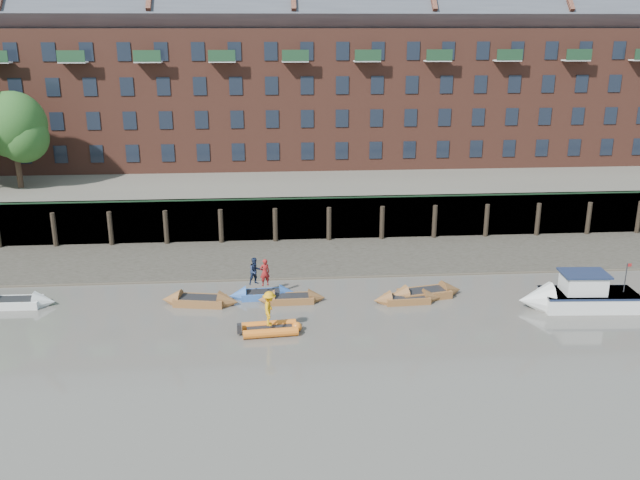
{
  "coord_description": "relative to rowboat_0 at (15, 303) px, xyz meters",
  "views": [
    {
      "loc": [
        -2.33,
        -26.47,
        15.47
      ],
      "look_at": [
        0.59,
        12.0,
        3.2
      ],
      "focal_mm": 38.0,
      "sensor_mm": 36.0,
      "label": 1
    }
  ],
  "objects": [
    {
      "name": "ground",
      "position": [
        17.15,
        -10.77,
        -0.23
      ],
      "size": [
        220.0,
        220.0,
        0.0
      ],
      "primitive_type": "plane",
      "color": "#5C5851",
      "rests_on": "ground"
    },
    {
      "name": "foreshore",
      "position": [
        17.15,
        7.23,
        -0.23
      ],
      "size": [
        110.0,
        8.0,
        0.5
      ],
      "primitive_type": "cube",
      "color": "#3D382F",
      "rests_on": "ground"
    },
    {
      "name": "mud_band",
      "position": [
        17.15,
        3.83,
        -0.23
      ],
      "size": [
        110.0,
        1.6,
        0.1
      ],
      "primitive_type": "cube",
      "color": "#4C4336",
      "rests_on": "ground"
    },
    {
      "name": "river_wall",
      "position": [
        17.15,
        11.61,
        1.36
      ],
      "size": [
        110.0,
        1.23,
        3.3
      ],
      "color": "#2D2A26",
      "rests_on": "ground"
    },
    {
      "name": "bank_terrace",
      "position": [
        17.15,
        25.23,
        1.37
      ],
      "size": [
        110.0,
        28.0,
        3.2
      ],
      "primitive_type": "cube",
      "color": "#5E594D",
      "rests_on": "ground"
    },
    {
      "name": "apartment_terrace",
      "position": [
        17.15,
        26.23,
        12.59
      ],
      "size": [
        80.6,
        15.56,
        20.98
      ],
      "color": "brown",
      "rests_on": "bank_terrace"
    },
    {
      "name": "rowboat_0",
      "position": [
        0.0,
        0.0,
        0.0
      ],
      "size": [
        4.6,
        1.4,
        1.33
      ],
      "rotation": [
        0.0,
        0.0,
        -0.02
      ],
      "color": "silver",
      "rests_on": "ground"
    },
    {
      "name": "rowboat_2",
      "position": [
        10.62,
        -0.52,
        -0.0
      ],
      "size": [
        4.65,
        2.04,
        1.3
      ],
      "rotation": [
        0.0,
        0.0,
        -0.17
      ],
      "color": "brown",
      "rests_on": "ground"
    },
    {
      "name": "rowboat_3",
      "position": [
        14.26,
        0.22,
        -0.03
      ],
      "size": [
        4.04,
        1.35,
        1.16
      ],
      "rotation": [
        0.0,
        0.0,
        0.05
      ],
      "color": "#315CA9",
      "rests_on": "ground"
    },
    {
      "name": "rowboat_4",
      "position": [
        15.93,
        -0.56,
        -0.03
      ],
      "size": [
        3.98,
        1.23,
        1.15
      ],
      "rotation": [
        0.0,
        0.0,
        0.02
      ],
      "color": "brown",
      "rests_on": "ground"
    },
    {
      "name": "rowboat_5",
      "position": [
        22.67,
        -1.1,
        -0.03
      ],
      "size": [
        4.04,
        1.37,
        1.16
      ],
      "rotation": [
        0.0,
        0.0,
        0.05
      ],
      "color": "brown",
      "rests_on": "ground"
    },
    {
      "name": "rowboat_6",
      "position": [
        23.85,
        -0.45,
        0.01
      ],
      "size": [
        4.88,
        2.3,
        1.36
      ],
      "rotation": [
        0.0,
        0.0,
        0.21
      ],
      "color": "brown",
      "rests_on": "ground"
    },
    {
      "name": "rib_tender",
      "position": [
        14.77,
        -4.65,
        0.0
      ],
      "size": [
        3.2,
        1.73,
        0.55
      ],
      "rotation": [
        0.0,
        0.0,
        0.09
      ],
      "color": "orange",
      "rests_on": "ground"
    },
    {
      "name": "motor_launch",
      "position": [
        31.75,
        -2.63,
        0.47
      ],
      "size": [
        6.78,
        2.57,
        2.75
      ],
      "rotation": [
        0.0,
        0.0,
        3.08
      ],
      "color": "silver",
      "rests_on": "ground"
    },
    {
      "name": "person_rower_a",
      "position": [
        14.4,
        0.22,
        1.37
      ],
      "size": [
        0.69,
        0.56,
        1.65
      ],
      "primitive_type": "imported",
      "rotation": [
        0.0,
        0.0,
        3.45
      ],
      "color": "maroon",
      "rests_on": "rowboat_3"
    },
    {
      "name": "person_rower_b",
      "position": [
        13.83,
        0.47,
        1.37
      ],
      "size": [
        1.0,
        0.92,
        1.65
      ],
      "primitive_type": "imported",
      "rotation": [
        0.0,
        0.0,
        0.45
      ],
      "color": "#19233F",
      "rests_on": "rowboat_3"
    },
    {
      "name": "person_rib_crew",
      "position": [
        14.65,
        -4.75,
        1.21
      ],
      "size": [
        0.79,
        1.26,
        1.87
      ],
      "primitive_type": "imported",
      "rotation": [
        0.0,
        0.0,
        1.48
      ],
      "color": "orange",
      "rests_on": "rib_tender"
    }
  ]
}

